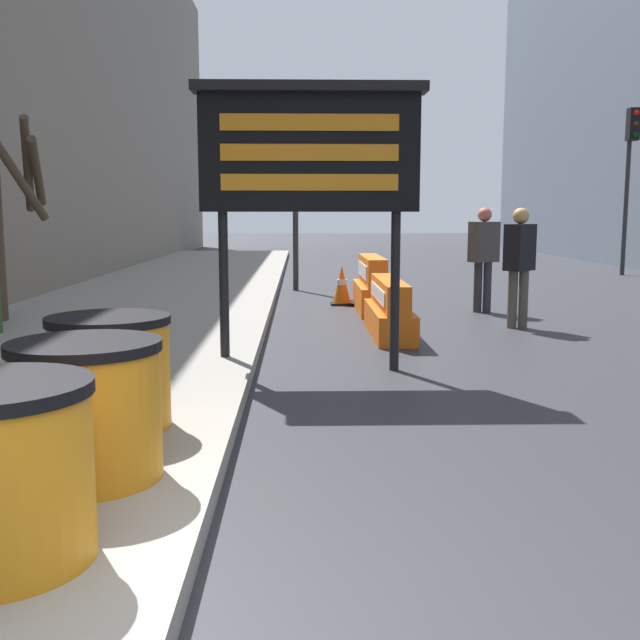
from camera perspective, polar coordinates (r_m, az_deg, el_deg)
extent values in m
cylinder|color=#4C3D2D|center=(11.10, -22.42, 10.69)|extent=(0.67, 0.97, 1.47)
cylinder|color=#4C3D2D|center=(11.53, -21.39, 10.92)|extent=(0.44, 1.03, 1.32)
cylinder|color=#4C3D2D|center=(11.52, -20.75, 10.47)|extent=(0.45, 1.26, 0.96)
cylinder|color=orange|center=(4.52, -17.31, -6.94)|extent=(0.84, 0.84, 0.75)
cylinder|color=black|center=(4.44, -17.53, -1.91)|extent=(0.87, 0.87, 0.06)
cylinder|color=orange|center=(5.53, -15.68, -4.14)|extent=(0.84, 0.84, 0.75)
cylinder|color=black|center=(5.46, -15.84, 0.00)|extent=(0.87, 0.87, 0.06)
cylinder|color=black|center=(7.96, -7.32, 2.09)|extent=(0.10, 0.10, 1.69)
cylinder|color=black|center=(7.98, 5.74, 2.13)|extent=(0.10, 0.10, 1.69)
cube|color=black|center=(7.90, -0.81, 12.58)|extent=(2.26, 0.24, 1.19)
cube|color=black|center=(7.91, -0.81, 17.30)|extent=(2.38, 0.34, 0.10)
cube|color=orange|center=(7.80, -0.80, 14.84)|extent=(1.81, 0.02, 0.17)
cube|color=orange|center=(7.77, -0.79, 12.65)|extent=(1.81, 0.02, 0.17)
cube|color=orange|center=(7.75, -0.79, 10.45)|extent=(1.81, 0.02, 0.17)
cube|color=orange|center=(10.39, 5.29, -0.09)|extent=(0.51, 2.17, 0.39)
cube|color=orange|center=(10.34, 5.32, 2.03)|extent=(0.31, 2.17, 0.39)
cube|color=white|center=(10.32, 4.41, 2.03)|extent=(0.02, 1.73, 0.19)
cube|color=orange|center=(12.87, 3.98, 1.71)|extent=(0.53, 2.00, 0.47)
cube|color=orange|center=(12.83, 4.00, 3.80)|extent=(0.32, 2.00, 0.47)
cube|color=white|center=(12.81, 3.25, 3.80)|extent=(0.02, 1.60, 0.24)
cube|color=black|center=(13.78, 1.67, 1.25)|extent=(0.41, 0.41, 0.04)
cone|color=orange|center=(13.74, 1.68, 2.76)|extent=(0.33, 0.33, 0.69)
cylinder|color=white|center=(13.73, 1.68, 2.90)|extent=(0.19, 0.19, 0.10)
cylinder|color=#2D2D30|center=(16.26, -1.88, 8.32)|extent=(0.12, 0.12, 3.44)
cube|color=black|center=(16.15, -1.91, 12.94)|extent=(0.28, 0.28, 0.84)
sphere|color=#360605|center=(16.03, -1.91, 13.98)|extent=(0.15, 0.15, 0.15)
sphere|color=gold|center=(16.00, -1.91, 12.98)|extent=(0.15, 0.15, 0.15)
sphere|color=black|center=(15.98, -1.90, 11.98)|extent=(0.15, 0.15, 0.15)
cylinder|color=#2D2D30|center=(21.96, 22.32, 8.93)|extent=(0.12, 0.12, 4.40)
cube|color=black|center=(21.93, 22.75, 13.59)|extent=(0.28, 0.28, 0.84)
sphere|color=red|center=(21.82, 22.96, 14.35)|extent=(0.15, 0.15, 0.15)
sphere|color=#392C06|center=(21.79, 22.91, 13.62)|extent=(0.15, 0.15, 0.15)
sphere|color=black|center=(21.77, 22.87, 12.88)|extent=(0.15, 0.15, 0.15)
cylinder|color=#514C42|center=(11.31, 14.45, 1.54)|extent=(0.14, 0.14, 0.85)
cylinder|color=#514C42|center=(11.35, 15.23, 1.53)|extent=(0.14, 0.14, 0.85)
cube|color=black|center=(11.27, 14.98, 5.37)|extent=(0.52, 0.52, 0.67)
sphere|color=tan|center=(11.26, 15.07, 7.67)|extent=(0.23, 0.23, 0.23)
cylinder|color=#333338|center=(12.99, 11.93, 2.46)|extent=(0.14, 0.14, 0.85)
cylinder|color=#333338|center=(13.03, 12.62, 2.46)|extent=(0.14, 0.14, 0.85)
cube|color=#47423D|center=(12.96, 12.38, 5.83)|extent=(0.54, 0.45, 0.68)
sphere|color=#C8675B|center=(12.95, 12.44, 7.85)|extent=(0.23, 0.23, 0.23)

